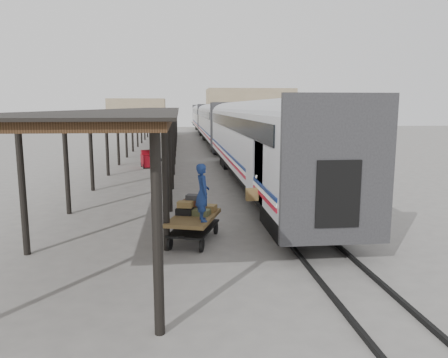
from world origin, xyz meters
TOP-DOWN VIEW (x-y plane):
  - ground at (0.00, 0.00)m, footprint 160.00×160.00m
  - train at (3.19, 33.79)m, footprint 3.45×76.01m
  - canopy at (-3.40, 24.00)m, footprint 4.90×64.30m
  - rails at (3.20, 34.00)m, footprint 1.54×150.00m
  - building_far at (14.00, 78.00)m, footprint 18.00×10.00m
  - building_left at (-10.00, 82.00)m, footprint 12.00×8.00m
  - baggage_cart at (-0.50, -1.24)m, footprint 1.92×2.67m
  - suitcase_stack at (-0.49, -0.84)m, footprint 1.41×1.15m
  - luggage_tug at (-3.22, 16.57)m, footprint 1.14×1.54m
  - porter at (-0.25, -1.89)m, footprint 0.51×0.69m
  - pedestrian at (-2.28, 12.04)m, footprint 0.96×0.48m

SIDE VIEW (x-z plane):
  - ground at x=0.00m, z-range 0.00..0.00m
  - rails at x=3.20m, z-range 0.00..0.12m
  - luggage_tug at x=-3.22m, z-range -0.05..1.17m
  - baggage_cart at x=-0.50m, z-range 0.22..1.08m
  - pedestrian at x=-2.28m, z-range 0.00..1.57m
  - suitcase_stack at x=-0.49m, z-range 0.76..1.35m
  - porter at x=-0.25m, z-range 0.86..2.62m
  - train at x=3.19m, z-range 0.69..4.70m
  - building_left at x=-10.00m, z-range 0.00..6.00m
  - building_far at x=14.00m, z-range 0.00..8.00m
  - canopy at x=-3.40m, z-range 1.93..6.08m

